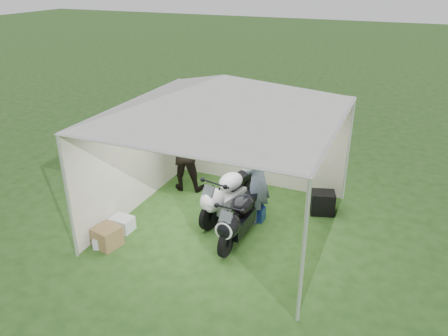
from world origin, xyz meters
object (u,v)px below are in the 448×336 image
at_px(crate_0, 122,224).
at_px(crate_1, 107,237).
at_px(motorcycle_white, 227,194).
at_px(paddock_stand, 255,213).
at_px(canopy_tent, 225,98).
at_px(person_blue_jacket, 258,178).
at_px(equipment_box, 322,203).
at_px(person_dark_jacket, 185,151).
at_px(motorcycle_black, 239,217).
at_px(crate_2, 102,242).

bearing_deg(crate_0, crate_1, -82.93).
bearing_deg(motorcycle_white, paddock_stand, 24.93).
distance_m(canopy_tent, crate_0, 3.16).
xyz_separation_m(canopy_tent, motorcycle_white, (-0.07, 0.25, -2.05)).
relative_size(person_blue_jacket, equipment_box, 3.93).
bearing_deg(person_dark_jacket, equipment_box, 168.57).
distance_m(paddock_stand, equipment_box, 1.45).
distance_m(canopy_tent, paddock_stand, 2.51).
bearing_deg(paddock_stand, motorcycle_black, -92.63).
bearing_deg(motorcycle_white, motorcycle_black, -40.14).
distance_m(canopy_tent, motorcycle_white, 2.06).
xyz_separation_m(canopy_tent, crate_0, (-1.75, -1.01, -2.44)).
distance_m(motorcycle_black, paddock_stand, 0.90).
distance_m(person_blue_jacket, equipment_box, 1.58).
bearing_deg(motorcycle_white, crate_0, -130.60).
bearing_deg(crate_2, equipment_box, 39.12).
distance_m(crate_1, crate_2, 0.13).
xyz_separation_m(canopy_tent, person_blue_jacket, (0.54, 0.37, -1.63)).
xyz_separation_m(person_dark_jacket, crate_2, (-0.30, -2.72, -0.81)).
bearing_deg(crate_1, equipment_box, 38.93).
height_order(equipment_box, crate_2, equipment_box).
height_order(canopy_tent, equipment_box, canopy_tent).
xyz_separation_m(motorcycle_white, crate_2, (-1.68, -1.88, -0.42)).
height_order(person_blue_jacket, crate_2, person_blue_jacket).
xyz_separation_m(motorcycle_white, person_dark_jacket, (-1.38, 0.84, 0.39)).
height_order(motorcycle_black, person_dark_jacket, person_dark_jacket).
xyz_separation_m(motorcycle_black, person_blue_jacket, (0.08, 0.82, 0.44)).
height_order(motorcycle_black, paddock_stand, motorcycle_black).
height_order(canopy_tent, person_dark_jacket, canopy_tent).
height_order(person_dark_jacket, crate_1, person_dark_jacket).
height_order(motorcycle_white, crate_0, motorcycle_white).
xyz_separation_m(paddock_stand, crate_1, (-2.18, -1.93, 0.04)).
bearing_deg(motorcycle_black, canopy_tent, 138.38).
xyz_separation_m(person_dark_jacket, crate_1, (-0.23, -2.65, -0.73)).
xyz_separation_m(canopy_tent, person_dark_jacket, (-1.45, 1.09, -1.65)).
relative_size(equipment_box, crate_2, 1.65).
height_order(motorcycle_black, crate_2, motorcycle_black).
height_order(paddock_stand, crate_0, paddock_stand).
height_order(motorcycle_black, person_blue_jacket, person_blue_jacket).
xyz_separation_m(motorcycle_black, equipment_box, (1.24, 1.62, -0.26)).
height_order(canopy_tent, crate_2, canopy_tent).
xyz_separation_m(equipment_box, crate_1, (-3.38, -2.73, -0.05)).
distance_m(motorcycle_white, person_dark_jacket, 1.66).
height_order(motorcycle_white, crate_2, motorcycle_white).
distance_m(motorcycle_black, equipment_box, 2.06).
height_order(person_dark_jacket, crate_2, person_dark_jacket).
distance_m(motorcycle_white, person_blue_jacket, 0.75).
xyz_separation_m(motorcycle_black, crate_1, (-2.14, -1.11, -0.31)).
relative_size(canopy_tent, paddock_stand, 14.70).
height_order(person_dark_jacket, crate_0, person_dark_jacket).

